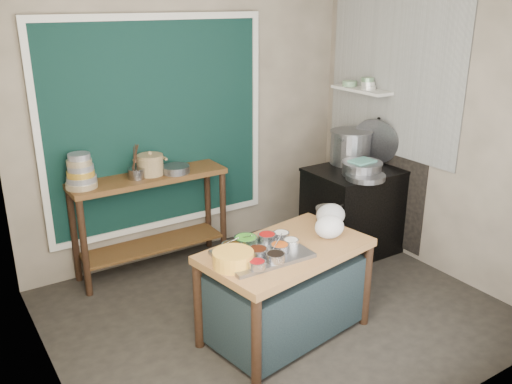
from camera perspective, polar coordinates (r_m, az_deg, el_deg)
floor at (r=4.67m, az=2.10°, el=-12.56°), size 3.50×3.00×0.02m
back_wall at (r=5.36m, az=-7.04°, el=7.95°), size 3.50×0.02×2.80m
left_wall at (r=3.44m, az=-22.43°, el=-0.19°), size 0.02×3.00×2.80m
right_wall at (r=5.28m, az=18.33°, el=6.91°), size 0.02×3.00×2.80m
curtain_panel at (r=5.20m, az=-10.30°, el=6.84°), size 2.10×0.02×1.90m
curtain_frame at (r=5.19m, az=-10.26°, el=6.82°), size 2.22×0.03×2.02m
tile_panel at (r=5.54m, az=14.22°, el=12.61°), size 0.02×1.70×1.70m
soot_patch at (r=5.86m, az=12.61°, el=1.54°), size 0.01×1.30×1.30m
wall_shelf at (r=5.71m, az=11.06°, el=10.50°), size 0.22×0.70×0.03m
prep_table at (r=4.20m, az=3.10°, el=-10.45°), size 1.35×0.91×0.75m
back_counter at (r=5.22m, az=-10.92°, el=-3.24°), size 1.45×0.40×0.95m
stove_block at (r=5.62m, az=10.30°, el=-2.05°), size 0.90×0.68×0.85m
stove_top at (r=5.48m, az=10.58°, el=2.23°), size 0.92×0.69×0.03m
condiment_tray at (r=3.89m, az=0.65°, el=-6.53°), size 0.64×0.46×0.03m
condiment_bowls at (r=3.87m, az=0.20°, el=-5.92°), size 0.61×0.48×0.07m
yellow_basin at (r=3.73m, az=-2.41°, el=-7.06°), size 0.38×0.38×0.11m
saucepan at (r=4.48m, az=7.65°, el=-2.38°), size 0.28×0.28×0.12m
plastic_bag_a at (r=4.18m, az=7.74°, el=-3.65°), size 0.29×0.26×0.18m
plastic_bag_b at (r=4.39m, az=7.87°, el=-2.43°), size 0.29×0.26×0.18m
bowl_stack at (r=4.85m, az=-17.96°, el=1.94°), size 0.27×0.27×0.30m
utensil_cup at (r=4.99m, az=-12.48°, el=1.94°), size 0.18×0.18×0.10m
ceramic_crock at (r=5.06m, az=-11.04°, el=2.72°), size 0.31×0.31×0.17m
wide_bowl at (r=5.09m, az=-8.47°, el=2.39°), size 0.32×0.32×0.07m
stock_pot at (r=5.61m, az=9.92°, el=4.68°), size 0.56×0.56×0.34m
pot_lid at (r=5.63m, az=12.48°, el=5.24°), size 0.31×0.49×0.48m
steamer at (r=5.28m, az=11.08°, el=2.45°), size 0.49×0.49×0.13m
green_cloth at (r=5.26m, az=11.13°, el=3.22°), size 0.24×0.19×0.02m
shallow_pan at (r=5.18m, az=11.44°, el=1.59°), size 0.47×0.47×0.05m
shelf_bowl_stack at (r=5.64m, az=11.69°, el=11.08°), size 0.15×0.15×0.12m
shelf_bowl_green at (r=5.84m, az=9.83°, el=11.19°), size 0.19×0.19×0.05m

